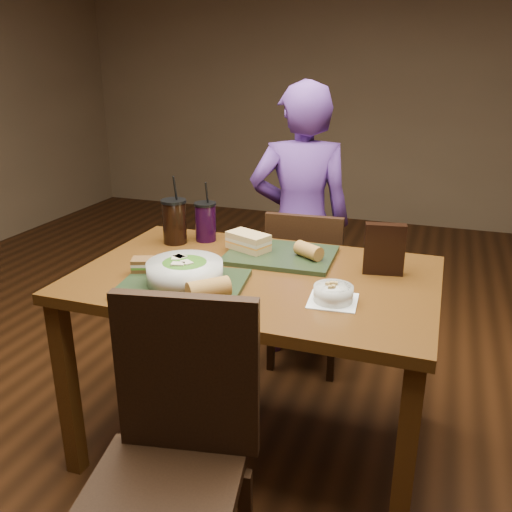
{
  "coord_description": "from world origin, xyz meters",
  "views": [
    {
      "loc": [
        0.61,
        -1.75,
        1.49
      ],
      "look_at": [
        0.0,
        0.0,
        0.82
      ],
      "focal_mm": 38.0,
      "sensor_mm": 36.0,
      "label": 1
    }
  ],
  "objects_px": {
    "tray_near": "(184,284)",
    "sandwich_far": "(248,241)",
    "diner": "(300,225)",
    "soup_bowl": "(333,293)",
    "chair_far": "(307,284)",
    "salad_bowl": "(185,271)",
    "baguette_far": "(309,251)",
    "baguette_near": "(209,289)",
    "dining_table": "(256,296)",
    "cup_berry": "(206,221)",
    "cup_cola": "(174,221)",
    "sandwich_near": "(146,264)",
    "chip_bag": "(384,249)",
    "tray_far": "(281,255)",
    "chair_near": "(173,449)"
  },
  "relations": [
    {
      "from": "chip_bag",
      "to": "chair_near",
      "type": "bearing_deg",
      "value": -125.67
    },
    {
      "from": "chair_near",
      "to": "baguette_far",
      "type": "height_order",
      "value": "chair_near"
    },
    {
      "from": "tray_near",
      "to": "soup_bowl",
      "type": "xyz_separation_m",
      "value": [
        0.52,
        0.05,
        0.02
      ]
    },
    {
      "from": "tray_near",
      "to": "sandwich_far",
      "type": "distance_m",
      "value": 0.41
    },
    {
      "from": "chair_far",
      "to": "diner",
      "type": "distance_m",
      "value": 0.31
    },
    {
      "from": "chair_near",
      "to": "salad_bowl",
      "type": "distance_m",
      "value": 0.62
    },
    {
      "from": "chair_near",
      "to": "baguette_near",
      "type": "distance_m",
      "value": 0.5
    },
    {
      "from": "salad_bowl",
      "to": "cup_cola",
      "type": "bearing_deg",
      "value": 121.31
    },
    {
      "from": "dining_table",
      "to": "tray_far",
      "type": "height_order",
      "value": "tray_far"
    },
    {
      "from": "salad_bowl",
      "to": "baguette_near",
      "type": "distance_m",
      "value": 0.16
    },
    {
      "from": "soup_bowl",
      "to": "cup_cola",
      "type": "xyz_separation_m",
      "value": [
        -0.77,
        0.38,
        0.07
      ]
    },
    {
      "from": "chair_near",
      "to": "baguette_far",
      "type": "distance_m",
      "value": 0.94
    },
    {
      "from": "baguette_near",
      "to": "cup_berry",
      "type": "xyz_separation_m",
      "value": [
        -0.28,
        0.6,
        0.03
      ]
    },
    {
      "from": "sandwich_far",
      "to": "chip_bag",
      "type": "height_order",
      "value": "chip_bag"
    },
    {
      "from": "dining_table",
      "to": "baguette_near",
      "type": "relative_size",
      "value": 9.54
    },
    {
      "from": "tray_near",
      "to": "sandwich_far",
      "type": "bearing_deg",
      "value": 76.39
    },
    {
      "from": "dining_table",
      "to": "chair_near",
      "type": "relative_size",
      "value": 1.41
    },
    {
      "from": "tray_near",
      "to": "baguette_far",
      "type": "height_order",
      "value": "baguette_far"
    },
    {
      "from": "chair_near",
      "to": "chair_far",
      "type": "height_order",
      "value": "chair_near"
    },
    {
      "from": "dining_table",
      "to": "salad_bowl",
      "type": "bearing_deg",
      "value": -132.81
    },
    {
      "from": "cup_berry",
      "to": "tray_far",
      "type": "bearing_deg",
      "value": -15.17
    },
    {
      "from": "sandwich_far",
      "to": "cup_berry",
      "type": "distance_m",
      "value": 0.26
    },
    {
      "from": "tray_far",
      "to": "sandwich_far",
      "type": "bearing_deg",
      "value": -179.93
    },
    {
      "from": "chair_near",
      "to": "sandwich_far",
      "type": "height_order",
      "value": "chair_near"
    },
    {
      "from": "salad_bowl",
      "to": "baguette_near",
      "type": "height_order",
      "value": "salad_bowl"
    },
    {
      "from": "diner",
      "to": "sandwich_near",
      "type": "bearing_deg",
      "value": 53.84
    },
    {
      "from": "tray_far",
      "to": "cup_cola",
      "type": "height_order",
      "value": "cup_cola"
    },
    {
      "from": "dining_table",
      "to": "tray_far",
      "type": "distance_m",
      "value": 0.23
    },
    {
      "from": "sandwich_far",
      "to": "dining_table",
      "type": "bearing_deg",
      "value": -62.7
    },
    {
      "from": "cup_cola",
      "to": "cup_berry",
      "type": "distance_m",
      "value": 0.13
    },
    {
      "from": "diner",
      "to": "baguette_near",
      "type": "relative_size",
      "value": 10.35
    },
    {
      "from": "chair_near",
      "to": "chip_bag",
      "type": "bearing_deg",
      "value": 63.69
    },
    {
      "from": "tray_near",
      "to": "chip_bag",
      "type": "height_order",
      "value": "chip_bag"
    },
    {
      "from": "chair_far",
      "to": "salad_bowl",
      "type": "height_order",
      "value": "salad_bowl"
    },
    {
      "from": "dining_table",
      "to": "soup_bowl",
      "type": "height_order",
      "value": "soup_bowl"
    },
    {
      "from": "tray_near",
      "to": "tray_far",
      "type": "distance_m",
      "value": 0.46
    },
    {
      "from": "chair_near",
      "to": "cup_berry",
      "type": "relative_size",
      "value": 3.54
    },
    {
      "from": "cup_cola",
      "to": "baguette_near",
      "type": "bearing_deg",
      "value": -53.32
    },
    {
      "from": "baguette_far",
      "to": "cup_berry",
      "type": "bearing_deg",
      "value": 166.55
    },
    {
      "from": "salad_bowl",
      "to": "sandwich_far",
      "type": "relative_size",
      "value": 1.34
    },
    {
      "from": "salad_bowl",
      "to": "chip_bag",
      "type": "xyz_separation_m",
      "value": [
        0.63,
        0.36,
        0.03
      ]
    },
    {
      "from": "sandwich_far",
      "to": "tray_far",
      "type": "bearing_deg",
      "value": 0.07
    },
    {
      "from": "soup_bowl",
      "to": "baguette_far",
      "type": "bearing_deg",
      "value": 116.6
    },
    {
      "from": "salad_bowl",
      "to": "chip_bag",
      "type": "relative_size",
      "value": 1.37
    },
    {
      "from": "sandwich_near",
      "to": "dining_table",
      "type": "bearing_deg",
      "value": 20.91
    },
    {
      "from": "diner",
      "to": "soup_bowl",
      "type": "relative_size",
      "value": 8.4
    },
    {
      "from": "tray_near",
      "to": "baguette_near",
      "type": "distance_m",
      "value": 0.18
    },
    {
      "from": "dining_table",
      "to": "diner",
      "type": "bearing_deg",
      "value": 93.4
    },
    {
      "from": "baguette_near",
      "to": "baguette_far",
      "type": "height_order",
      "value": "baguette_near"
    },
    {
      "from": "sandwich_near",
      "to": "tray_near",
      "type": "bearing_deg",
      "value": -15.53
    }
  ]
}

